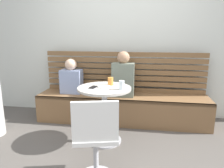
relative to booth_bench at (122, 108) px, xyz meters
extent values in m
plane|color=#514C47|center=(0.00, -1.20, -0.22)|extent=(8.00, 8.00, 0.00)
cube|color=silver|center=(0.00, 0.44, 1.23)|extent=(5.20, 0.10, 2.90)
cube|color=brown|center=(0.00, 0.00, 0.00)|extent=(2.70, 0.52, 0.44)
cube|color=brown|center=(0.00, -0.24, 0.20)|extent=(2.70, 0.04, 0.04)
cube|color=brown|center=(0.00, 0.24, 0.26)|extent=(2.65, 0.04, 0.07)
cube|color=brown|center=(0.00, 0.24, 0.36)|extent=(2.65, 0.04, 0.07)
cube|color=brown|center=(0.00, 0.24, 0.46)|extent=(2.65, 0.04, 0.07)
cube|color=brown|center=(0.00, 0.24, 0.56)|extent=(2.65, 0.04, 0.07)
cube|color=brown|center=(0.00, 0.24, 0.66)|extent=(2.65, 0.04, 0.07)
cube|color=brown|center=(0.00, 0.24, 0.75)|extent=(2.65, 0.04, 0.07)
cube|color=brown|center=(0.00, 0.24, 0.85)|extent=(2.65, 0.04, 0.07)
cylinder|color=#ADADB2|center=(-0.15, -0.69, -0.21)|extent=(0.44, 0.44, 0.02)
cylinder|color=#ADADB2|center=(-0.15, -0.69, 0.15)|extent=(0.07, 0.07, 0.69)
cylinder|color=#B7B2A8|center=(-0.15, -0.69, 0.50)|extent=(0.68, 0.68, 0.03)
cylinder|color=#ADADB2|center=(-0.09, -1.44, 0.00)|extent=(0.05, 0.05, 0.45)
cube|color=white|center=(-0.09, -1.44, 0.25)|extent=(0.48, 0.48, 0.04)
cube|color=white|center=(-0.05, -1.60, 0.45)|extent=(0.40, 0.13, 0.36)
cube|color=slate|center=(0.02, -0.01, 0.48)|extent=(0.34, 0.22, 0.52)
sphere|color=#A37A5B|center=(0.02, -0.01, 0.82)|extent=(0.19, 0.19, 0.19)
cube|color=#8C9EC6|center=(-0.84, 0.04, 0.41)|extent=(0.34, 0.22, 0.39)
sphere|color=#DBB293|center=(-0.84, 0.04, 0.69)|extent=(0.19, 0.19, 0.19)
cylinder|color=orange|center=(-0.09, -0.55, 0.57)|extent=(0.07, 0.07, 0.10)
cylinder|color=white|center=(0.08, -0.77, 0.57)|extent=(0.07, 0.07, 0.11)
cylinder|color=white|center=(-0.15, -0.69, 0.52)|extent=(0.17, 0.17, 0.01)
cube|color=black|center=(-0.29, -0.72, 0.52)|extent=(0.10, 0.15, 0.01)
camera|label=1|loc=(0.36, -3.25, 1.17)|focal=34.21mm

